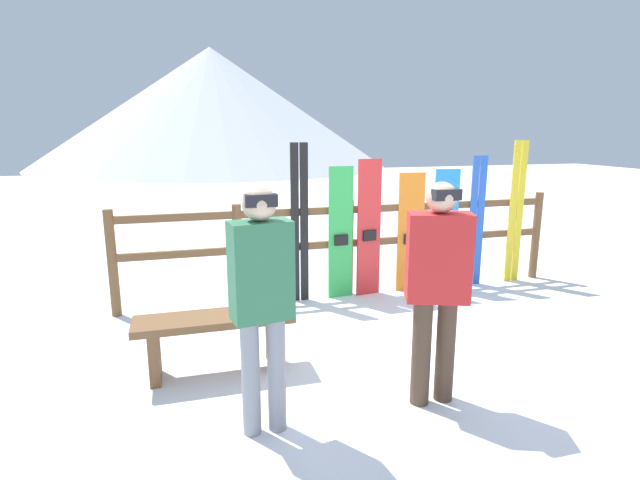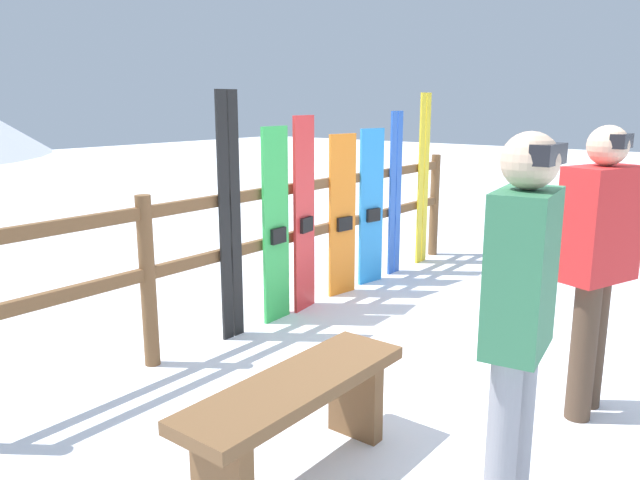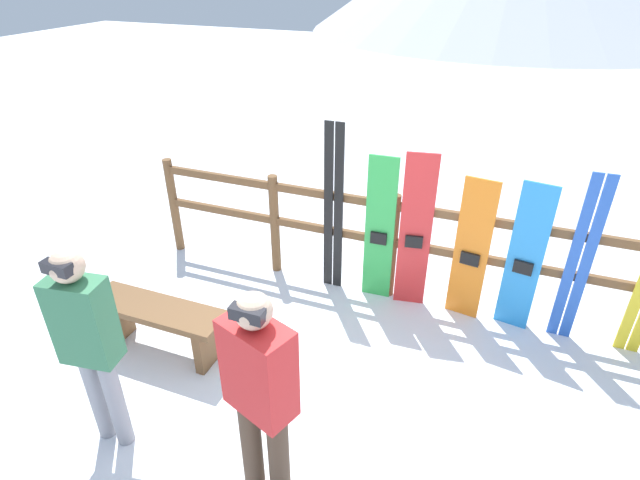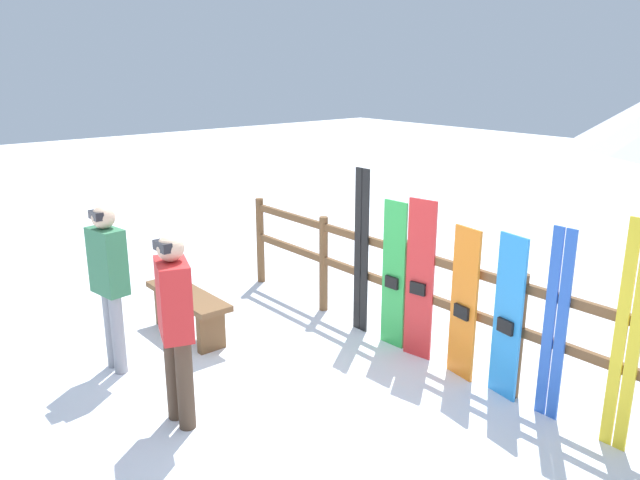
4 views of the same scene
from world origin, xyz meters
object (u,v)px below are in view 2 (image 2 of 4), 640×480
person_red (597,253)px  snowboard_orange (342,216)px  bench (297,406)px  snowboard_green (276,226)px  ski_pair_blue (395,194)px  person_plaid_green (520,308)px  snowboard_red (304,215)px  ski_pair_black (230,218)px  ski_pair_yellow (423,180)px  snowboard_blue (371,208)px

person_red → snowboard_orange: person_red is taller
bench → snowboard_orange: 2.85m
snowboard_green → ski_pair_blue: ski_pair_blue is taller
person_plaid_green → snowboard_green: (1.29, 2.39, -0.19)m
snowboard_red → ski_pair_blue: size_ratio=0.99×
person_plaid_green → ski_pair_blue: (3.04, 2.39, -0.14)m
person_red → person_plaid_green: person_plaid_green is taller
ski_pair_black → snowboard_red: size_ratio=1.12×
snowboard_green → ski_pair_yellow: ski_pair_yellow is taller
snowboard_red → ski_pair_yellow: 1.97m
snowboard_orange → bench: bearing=-148.0°
bench → snowboard_green: size_ratio=0.82×
snowboard_green → snowboard_orange: 0.87m
person_red → ski_pair_blue: ski_pair_blue is taller
ski_pair_black → person_red: bearing=-80.3°
snowboard_green → snowboard_red: snowboard_red is taller
ski_pair_yellow → snowboard_orange: bearing=-179.9°
snowboard_red → snowboard_blue: size_ratio=1.09×
bench → snowboard_blue: snowboard_blue is taller
person_red → snowboard_green: person_red is taller
snowboard_orange → ski_pair_yellow: size_ratio=0.80×
bench → person_plaid_green: person_plaid_green is taller
bench → snowboard_blue: size_ratio=0.85×
snowboard_red → snowboard_orange: bearing=-0.0°
snowboard_green → snowboard_blue: 1.33m
person_red → ski_pair_yellow: 3.35m
person_red → snowboard_orange: bearing=68.1°
ski_pair_blue → snowboard_blue: bearing=-179.5°
ski_pair_black → snowboard_blue: ski_pair_black is taller
snowboard_green → person_plaid_green: bearing=-118.3°
bench → person_plaid_green: (0.24, -0.89, 0.59)m
ski_pair_black → snowboard_orange: 1.36m
bench → person_red: (1.45, -0.85, 0.56)m
snowboard_orange → ski_pair_blue: 0.89m
person_plaid_green → snowboard_blue: (2.61, 2.39, -0.22)m
snowboard_green → snowboard_blue: bearing=-0.0°
snowboard_blue → ski_pair_blue: ski_pair_blue is taller
person_plaid_green → ski_pair_yellow: ski_pair_yellow is taller
bench → ski_pair_blue: ski_pair_blue is taller
snowboard_red → ski_pair_yellow: ski_pair_yellow is taller
person_red → ski_pair_black: size_ratio=0.89×
snowboard_red → bench: bearing=-141.3°
bench → ski_pair_black: 1.91m
person_red → ski_pair_blue: (1.83, 2.36, -0.11)m
ski_pair_black → snowboard_blue: 1.81m
ski_pair_yellow → snowboard_blue: bearing=-179.8°
ski_pair_black → snowboard_red: 0.83m
ski_pair_black → ski_pair_blue: (2.23, 0.00, -0.08)m
person_plaid_green → snowboard_blue: size_ratio=1.09×
person_red → snowboard_orange: (0.94, 2.35, -0.20)m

